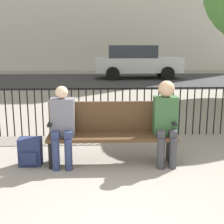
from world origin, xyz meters
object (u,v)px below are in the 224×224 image
(park_bench, at_px, (112,130))
(parked_car_0, at_px, (136,61))
(seated_person_1, at_px, (166,118))
(backpack, at_px, (30,152))
(seated_person_0, at_px, (62,123))

(park_bench, height_order, parked_car_0, parked_car_0)
(seated_person_1, bearing_deg, park_bench, 170.81)
(park_bench, relative_size, parked_car_0, 0.45)
(backpack, bearing_deg, seated_person_1, -0.81)
(seated_person_0, relative_size, seated_person_1, 0.95)
(backpack, bearing_deg, park_bench, 4.65)
(backpack, xyz_separation_m, parked_car_0, (2.86, 11.14, 0.64))
(park_bench, bearing_deg, parked_car_0, 81.52)
(seated_person_1, distance_m, parked_car_0, 11.20)
(park_bench, distance_m, backpack, 1.25)
(backpack, height_order, parked_car_0, parked_car_0)
(seated_person_1, relative_size, parked_car_0, 0.30)
(park_bench, relative_size, seated_person_1, 1.51)
(seated_person_0, height_order, seated_person_1, seated_person_1)
(park_bench, height_order, seated_person_1, seated_person_1)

